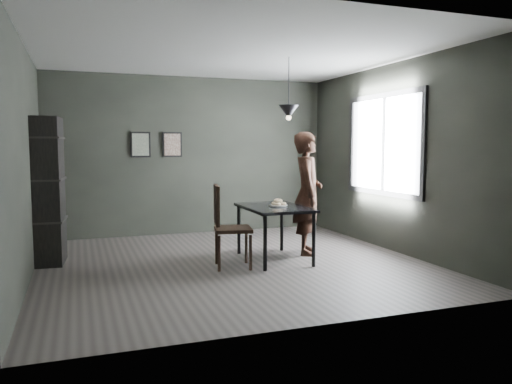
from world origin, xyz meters
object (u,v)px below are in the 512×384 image
object	(u,v)px
shelf_unit	(48,191)
cafe_table	(274,212)
woman	(308,193)
wood_chair	(226,221)
white_plate	(278,206)
pendant_lamp	(289,112)

from	to	relation	value
shelf_unit	cafe_table	bearing A→B (deg)	-11.32
woman	wood_chair	size ratio (longest dim) A/B	1.65
white_plate	shelf_unit	distance (m)	3.10
cafe_table	shelf_unit	xyz separation A→B (m)	(-2.92, 0.85, 0.31)
white_plate	pendant_lamp	world-z (taller)	pendant_lamp
cafe_table	wood_chair	distance (m)	0.78
cafe_table	wood_chair	xyz separation A→B (m)	(-0.75, -0.19, -0.06)
white_plate	shelf_unit	bearing A→B (deg)	163.51
cafe_table	woman	xyz separation A→B (m)	(0.61, 0.22, 0.22)
pendant_lamp	woman	bearing A→B (deg)	17.91
woman	shelf_unit	distance (m)	3.59
woman	wood_chair	distance (m)	1.45
wood_chair	pendant_lamp	world-z (taller)	pendant_lamp
cafe_table	pendant_lamp	distance (m)	1.41
cafe_table	white_plate	distance (m)	0.10
white_plate	wood_chair	xyz separation A→B (m)	(-0.80, -0.16, -0.14)
pendant_lamp	shelf_unit	bearing A→B (deg)	166.71
woman	white_plate	bearing A→B (deg)	137.30
white_plate	pendant_lamp	bearing A→B (deg)	32.26
woman	shelf_unit	bearing A→B (deg)	103.61
shelf_unit	pendant_lamp	world-z (taller)	pendant_lamp
wood_chair	pendant_lamp	size ratio (longest dim) A/B	1.25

